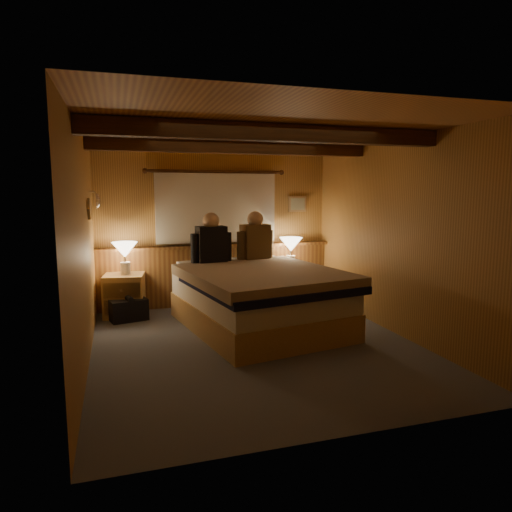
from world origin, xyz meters
name	(u,v)px	position (x,y,z in m)	size (l,w,h in m)	color
floor	(255,345)	(0.00, 0.00, 0.00)	(4.20, 4.20, 0.00)	#515560
ceiling	(255,131)	(0.00, 0.00, 2.40)	(4.20, 4.20, 0.00)	#DE9C53
wall_back	(216,227)	(0.00, 2.10, 1.20)	(3.60, 3.60, 0.00)	#B68541
wall_left	(84,247)	(-1.80, 0.00, 1.20)	(4.20, 4.20, 0.00)	#B68541
wall_right	(395,237)	(1.80, 0.00, 1.20)	(4.20, 4.20, 0.00)	#B68541
wall_front	(344,273)	(0.00, -2.10, 1.20)	(3.60, 3.60, 0.00)	#B68541
wainscot	(217,273)	(0.00, 2.04, 0.49)	(3.60, 0.23, 0.94)	brown
curtain_window	(217,207)	(0.00, 2.03, 1.52)	(2.18, 0.09, 1.11)	#4E2C13
ceiling_beams	(251,141)	(0.00, 0.15, 2.31)	(3.60, 1.65, 0.16)	#4E2C13
coat_rail	(96,198)	(-1.72, 1.58, 1.67)	(0.05, 0.55, 0.24)	silver
framed_print	(297,204)	(1.35, 2.08, 1.55)	(0.30, 0.04, 0.25)	tan
bed	(259,297)	(0.24, 0.61, 0.40)	(2.08, 2.54, 0.78)	tan
nightstand_left	(124,295)	(-1.41, 1.73, 0.30)	(0.61, 0.56, 0.60)	tan
nightstand_right	(293,286)	(1.12, 1.66, 0.29)	(0.58, 0.53, 0.59)	tan
lamp_left	(125,252)	(-1.38, 1.71, 0.92)	(0.35, 0.35, 0.46)	white
lamp_right	(291,246)	(1.10, 1.71, 0.91)	(0.35, 0.35, 0.46)	white
person_left	(211,242)	(-0.22, 1.38, 1.06)	(0.59, 0.28, 0.72)	black
person_right	(255,239)	(0.46, 1.52, 1.06)	(0.58, 0.32, 0.72)	#503A20
duffel_bag	(129,309)	(-1.37, 1.48, 0.15)	(0.54, 0.40, 0.35)	black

